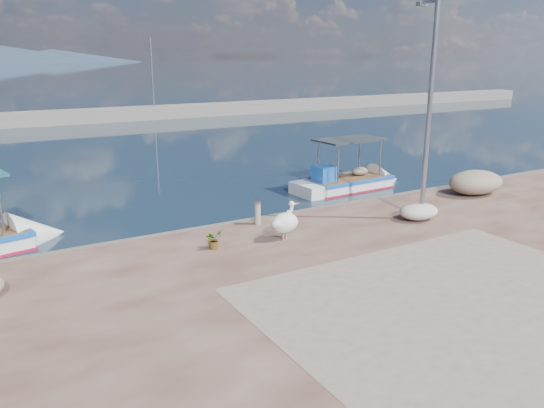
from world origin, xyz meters
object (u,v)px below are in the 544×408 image
(pelican, at_px, (285,222))
(lamp_post, at_px, (428,120))
(boat_right, at_px, (347,184))
(bollard_near, at_px, (258,212))

(pelican, relative_size, lamp_post, 0.17)
(pelican, height_order, lamp_post, lamp_post)
(boat_right, height_order, lamp_post, lamp_post)
(pelican, xyz_separation_m, bollard_near, (0.01, 1.72, -0.11))
(boat_right, distance_m, bollard_near, 7.83)
(boat_right, xyz_separation_m, lamp_post, (-1.71, -6.14, 3.59))
(boat_right, bearing_deg, lamp_post, -108.53)
(pelican, distance_m, lamp_post, 5.77)
(pelican, bearing_deg, lamp_post, -23.94)
(lamp_post, height_order, bollard_near, lamp_post)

